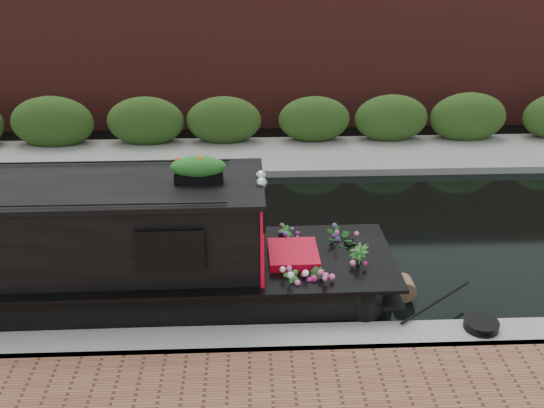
{
  "coord_description": "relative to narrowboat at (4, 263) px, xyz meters",
  "views": [
    {
      "loc": [
        0.59,
        -10.09,
        5.5
      ],
      "look_at": [
        0.99,
        -0.6,
        1.02
      ],
      "focal_mm": 40.0,
      "sensor_mm": 36.0,
      "label": 1
    }
  ],
  "objects": [
    {
      "name": "rope_fender",
      "position": [
        6.16,
        -0.0,
        -0.62
      ],
      "size": [
        0.35,
        0.34,
        0.35
      ],
      "primitive_type": "cylinder",
      "rotation": [
        1.57,
        0.0,
        0.0
      ],
      "color": "brown",
      "rests_on": "ground"
    },
    {
      "name": "far_brick_wall",
      "position": [
        3.13,
        9.23,
        -0.79
      ],
      "size": [
        40.0,
        1.0,
        8.0
      ],
      "primitive_type": "cube",
      "color": "#5A221E",
      "rests_on": "ground"
    },
    {
      "name": "narrowboat",
      "position": [
        0.0,
        0.0,
        0.0
      ],
      "size": [
        11.36,
        2.1,
        2.67
      ],
      "rotation": [
        0.0,
        0.0,
        0.01
      ],
      "color": "black",
      "rests_on": "ground"
    },
    {
      "name": "ground",
      "position": [
        3.13,
        2.03,
        -0.79
      ],
      "size": [
        80.0,
        80.0,
        0.0
      ],
      "primitive_type": "plane",
      "color": "black",
      "rests_on": "ground"
    },
    {
      "name": "far_bank_path",
      "position": [
        3.13,
        6.23,
        -0.79
      ],
      "size": [
        40.0,
        2.4,
        0.34
      ],
      "primitive_type": "cube",
      "color": "gray",
      "rests_on": "ground"
    },
    {
      "name": "near_bank_coping",
      "position": [
        3.13,
        -1.27,
        -0.79
      ],
      "size": [
        40.0,
        0.6,
        0.5
      ],
      "primitive_type": "cube",
      "color": "gray",
      "rests_on": "ground"
    },
    {
      "name": "coiled_mooring_rope",
      "position": [
        6.97,
        -1.19,
        -0.48
      ],
      "size": [
        0.49,
        0.49,
        0.12
      ],
      "primitive_type": "cylinder",
      "color": "black",
      "rests_on": "near_bank_coping"
    },
    {
      "name": "far_hedge",
      "position": [
        3.13,
        7.13,
        -0.79
      ],
      "size": [
        40.0,
        1.1,
        2.8
      ],
      "primitive_type": "cube",
      "color": "#264416",
      "rests_on": "ground"
    }
  ]
}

